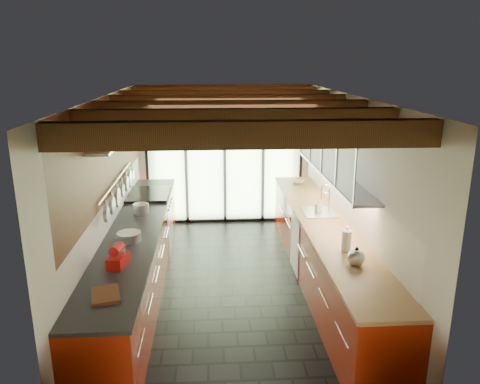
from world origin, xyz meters
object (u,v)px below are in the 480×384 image
Objects in this scene: soap_bottle at (319,206)px; bowl at (298,182)px; kettle at (356,256)px; paper_towel at (346,241)px; stand_mixer at (118,257)px.

bowl is at bearing 90.00° from soap_bottle.
kettle is 0.37m from paper_towel.
stand_mixer is at bearing -147.20° from soap_bottle.
kettle is (2.54, -0.15, -0.00)m from stand_mixer.
paper_towel reaches higher than bowl.
soap_bottle is at bearing -90.00° from bowl.
paper_towel reaches higher than stand_mixer.
bowl is (-0.00, 3.00, -0.10)m from paper_towel.
paper_towel is 3.01m from bowl.
stand_mixer reaches higher than bowl.
stand_mixer is 4.11m from bowl.
stand_mixer reaches higher than soap_bottle.
stand_mixer is at bearing -174.87° from paper_towel.
stand_mixer reaches higher than kettle.
paper_towel is 1.30× the size of bowl.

